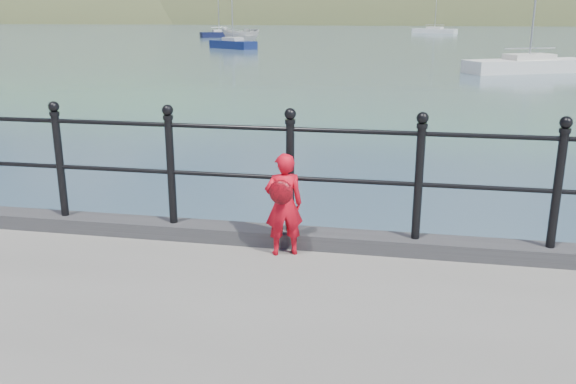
% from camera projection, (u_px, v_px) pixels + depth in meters
% --- Properties ---
extents(ground, '(600.00, 600.00, 0.00)m').
position_uv_depth(ground, '(238.00, 322.00, 6.53)').
color(ground, '#2D4251').
rests_on(ground, ground).
extents(kerb, '(60.00, 0.30, 0.15)m').
position_uv_depth(kerb, '(231.00, 233.00, 6.08)').
color(kerb, '#28282B').
rests_on(kerb, quay).
extents(railing, '(18.11, 0.11, 1.20)m').
position_uv_depth(railing, '(229.00, 160.00, 5.87)').
color(railing, black).
rests_on(railing, kerb).
extents(far_shore, '(830.00, 200.00, 156.00)m').
position_uv_depth(far_shore, '(504.00, 83.00, 231.50)').
color(far_shore, '#333A21').
rests_on(far_shore, ground).
extents(child, '(0.41, 0.36, 0.97)m').
position_uv_depth(child, '(284.00, 204.00, 5.61)').
color(child, red).
rests_on(child, quay).
extents(launch_white, '(3.83, 4.93, 1.80)m').
position_uv_depth(launch_white, '(241.00, 37.00, 57.81)').
color(launch_white, beige).
rests_on(launch_white, ground).
extents(sailboat_deep, '(6.97, 4.48, 9.86)m').
position_uv_depth(sailboat_deep, '(435.00, 31.00, 94.82)').
color(sailboat_deep, silver).
rests_on(sailboat_deep, ground).
extents(sailboat_near, '(7.30, 4.99, 9.73)m').
position_uv_depth(sailboat_near, '(528.00, 66.00, 33.47)').
color(sailboat_near, silver).
rests_on(sailboat_near, ground).
extents(sailboat_port, '(5.03, 4.23, 7.44)m').
position_uv_depth(sailboat_port, '(233.00, 45.00, 55.39)').
color(sailboat_port, '#121F51').
rests_on(sailboat_port, ground).
extents(sailboat_left, '(4.91, 3.88, 7.09)m').
position_uv_depth(sailboat_left, '(219.00, 35.00, 79.79)').
color(sailboat_left, black).
rests_on(sailboat_left, ground).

